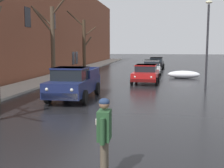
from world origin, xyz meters
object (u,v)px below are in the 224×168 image
(street_lamp_post, at_px, (207,40))
(bare_tree_mid_block, at_px, (52,41))
(sedan_black_parked_far_down_block, at_px, (156,63))
(sedan_silver_parked_kerbside_mid, at_px, (151,67))
(pedestrian_with_coffee, at_px, (104,132))
(bare_tree_far_down_block, at_px, (84,44))
(sedan_red_parked_kerbside_close, at_px, (146,73))
(pickup_truck_darkblue_approaching_near_lane, at_px, (74,83))

(street_lamp_post, bearing_deg, bare_tree_mid_block, 175.69)
(sedan_black_parked_far_down_block, relative_size, street_lamp_post, 0.73)
(sedan_silver_parked_kerbside_mid, height_order, pedestrian_with_coffee, pedestrian_with_coffee)
(bare_tree_far_down_block, height_order, street_lamp_post, bare_tree_far_down_block)
(sedan_silver_parked_kerbside_mid, bearing_deg, sedan_red_parked_kerbside_close, -91.70)
(bare_tree_mid_block, height_order, sedan_red_parked_kerbside_close, bare_tree_mid_block)
(pickup_truck_darkblue_approaching_near_lane, bearing_deg, street_lamp_post, 34.77)
(bare_tree_far_down_block, height_order, pickup_truck_darkblue_approaching_near_lane, bare_tree_far_down_block)
(bare_tree_mid_block, distance_m, sedan_silver_parked_kerbside_mid, 11.64)
(pickup_truck_darkblue_approaching_near_lane, bearing_deg, sedan_red_parked_kerbside_close, 65.26)
(sedan_black_parked_far_down_block, bearing_deg, pedestrian_with_coffee, -91.31)
(bare_tree_mid_block, bearing_deg, pedestrian_with_coffee, -65.78)
(bare_tree_mid_block, xyz_separation_m, sedan_red_parked_kerbside_close, (6.98, 1.46, -2.44))
(sedan_red_parked_kerbside_close, distance_m, sedan_black_parked_far_down_block, 14.75)
(pickup_truck_darkblue_approaching_near_lane, relative_size, sedan_red_parked_kerbside_close, 1.21)
(pickup_truck_darkblue_approaching_near_lane, height_order, sedan_red_parked_kerbside_close, pickup_truck_darkblue_approaching_near_lane)
(sedan_black_parked_far_down_block, bearing_deg, bare_tree_mid_block, -115.14)
(sedan_red_parked_kerbside_close, bearing_deg, pedestrian_with_coffee, -90.34)
(bare_tree_far_down_block, xyz_separation_m, sedan_red_parked_kerbside_close, (6.96, -7.89, -2.31))
(pickup_truck_darkblue_approaching_near_lane, height_order, street_lamp_post, street_lamp_post)
(bare_tree_far_down_block, distance_m, sedan_black_parked_far_down_block, 10.47)
(bare_tree_far_down_block, bearing_deg, pickup_truck_darkblue_approaching_near_lane, -77.41)
(bare_tree_far_down_block, relative_size, pedestrian_with_coffee, 3.68)
(bare_tree_far_down_block, relative_size, sedan_silver_parked_kerbside_mid, 1.49)
(pickup_truck_darkblue_approaching_near_lane, relative_size, street_lamp_post, 0.88)
(pedestrian_with_coffee, bearing_deg, bare_tree_far_down_block, 105.55)
(sedan_red_parked_kerbside_close, distance_m, pedestrian_with_coffee, 16.75)
(pickup_truck_darkblue_approaching_near_lane, bearing_deg, sedan_silver_parked_kerbside_mid, 76.04)
(sedan_silver_parked_kerbside_mid, bearing_deg, bare_tree_far_down_block, 175.74)
(bare_tree_far_down_block, xyz_separation_m, sedan_black_parked_far_down_block, (7.58, 6.84, -2.32))
(bare_tree_mid_block, distance_m, pickup_truck_darkblue_approaching_near_lane, 7.42)
(sedan_black_parked_far_down_block, height_order, pedestrian_with_coffee, pedestrian_with_coffee)
(bare_tree_far_down_block, bearing_deg, sedan_black_parked_far_down_block, 42.08)
(bare_tree_mid_block, relative_size, sedan_red_parked_kerbside_close, 1.50)
(bare_tree_mid_block, xyz_separation_m, pedestrian_with_coffee, (6.88, -15.29, -2.16))
(sedan_red_parked_kerbside_close, bearing_deg, bare_tree_far_down_block, 131.38)
(bare_tree_mid_block, distance_m, sedan_black_parked_far_down_block, 18.06)
(bare_tree_far_down_block, distance_m, street_lamp_post, 15.06)
(bare_tree_mid_block, xyz_separation_m, street_lamp_post, (11.10, -0.84, 0.05))
(street_lamp_post, bearing_deg, sedan_silver_parked_kerbside_mid, 112.03)
(sedan_red_parked_kerbside_close, xyz_separation_m, sedan_black_parked_far_down_block, (0.62, 14.74, -0.00))
(street_lamp_post, bearing_deg, pedestrian_with_coffee, -106.30)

